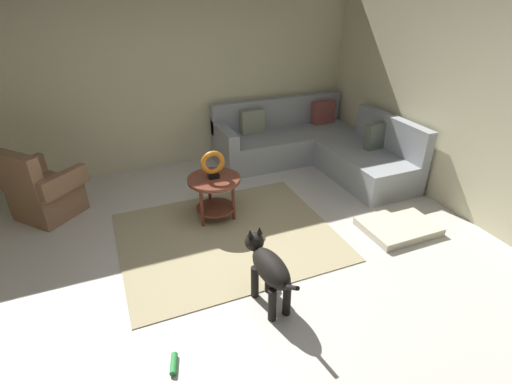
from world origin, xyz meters
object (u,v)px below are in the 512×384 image
dog_bed_mat (398,226)px  dog (268,267)px  sectional_couch (314,147)px  torus_sculpture (213,164)px  side_table (214,187)px  armchair (43,192)px  dog_toy_rope (174,364)px  dog_toy_ball (272,284)px

dog_bed_mat → dog: dog is taller
sectional_couch → torus_sculpture: 2.10m
side_table → dog: bearing=-89.5°
sectional_couch → armchair: size_ratio=2.26×
armchair → dog_toy_rope: 2.83m
dog → dog_toy_ball: size_ratio=8.15×
torus_sculpture → dog_toy_rope: (-0.90, -1.82, -0.69)m
side_table → dog_toy_ball: (0.11, -1.35, -0.37)m
sectional_couch → dog: bearing=-127.6°
side_table → dog_toy_ball: side_table is taller
side_table → dog_toy_rope: 2.06m
sectional_couch → dog: sectional_couch is taller
dog_bed_mat → dog_toy_ball: 1.75m
sectional_couch → side_table: bearing=-153.8°
torus_sculpture → dog: torus_sculpture is taller
torus_sculpture → sectional_couch: bearing=26.2°
torus_sculpture → dog_toy_rope: size_ratio=1.88×
armchair → dog_toy_ball: 2.94m
side_table → dog_bed_mat: (1.83, -1.03, -0.37)m
sectional_couch → side_table: size_ratio=3.75×
dog_toy_ball → sectional_couch: bearing=52.5°
side_table → dog_toy_rope: (-0.90, -1.82, -0.39)m
sectional_couch → dog_bed_mat: size_ratio=2.81×
dog_toy_ball → dog_toy_rope: size_ratio=0.60×
sectional_couch → dog_toy_rope: (-2.74, -2.72, -0.27)m
dog_bed_mat → sectional_couch: bearing=89.6°
dog_bed_mat → dog_toy_ball: (-1.72, -0.32, 0.01)m
dog_toy_ball → armchair: bearing=131.8°
side_table → armchair: bearing=155.7°
sectional_couch → torus_sculpture: bearing=-153.8°
dog_bed_mat → dog: size_ratio=0.94×
torus_sculpture → dog_toy_ball: 1.51m
side_table → dog_bed_mat: bearing=-29.3°
armchair → dog_toy_ball: armchair is taller
armchair → dog: armchair is taller
dog_toy_rope → sectional_couch: bearing=44.8°
side_table → dog: dog is taller
sectional_couch → dog: size_ratio=2.65×
sectional_couch → dog_toy_ball: (-1.73, -2.26, -0.24)m
torus_sculpture → dog_bed_mat: 2.21m
armchair → side_table: bearing=23.3°
dog_bed_mat → dog_toy_ball: size_ratio=7.69×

